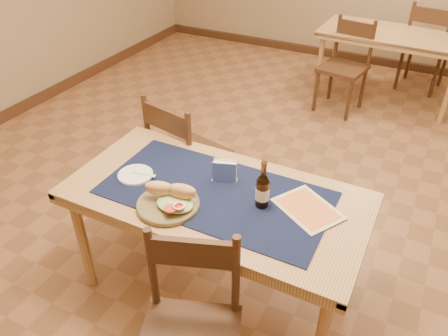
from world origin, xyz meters
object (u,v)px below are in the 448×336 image
at_px(beer_bottle, 263,190).
at_px(napkin_holder, 225,171).
at_px(main_table, 216,205).
at_px(sandwich_plate, 170,201).
at_px(chair_main_far, 186,156).
at_px(back_table, 393,40).
at_px(chair_main_near, 190,333).

xyz_separation_m(beer_bottle, napkin_holder, (-0.27, 0.11, -0.04)).
bearing_deg(main_table, napkin_holder, 92.83).
bearing_deg(main_table, sandwich_plate, -126.63).
bearing_deg(napkin_holder, chair_main_far, 140.16).
bearing_deg(back_table, chair_main_near, -92.91).
distance_m(main_table, chair_main_near, 0.69).
distance_m(back_table, sandwich_plate, 3.49).
xyz_separation_m(sandwich_plate, napkin_holder, (0.15, 0.32, 0.02)).
bearing_deg(back_table, sandwich_plate, -99.13).
bearing_deg(napkin_holder, main_table, -87.17).
bearing_deg(sandwich_plate, back_table, 80.87).
height_order(back_table, chair_main_near, chair_main_near).
xyz_separation_m(back_table, napkin_holder, (-0.41, -3.12, 0.15)).
xyz_separation_m(chair_main_far, beer_bottle, (0.79, -0.55, 0.35)).
relative_size(chair_main_near, beer_bottle, 3.58).
height_order(chair_main_near, napkin_holder, chair_main_near).
relative_size(main_table, back_table, 1.06).
xyz_separation_m(main_table, back_table, (0.40, 3.24, 0.00)).
bearing_deg(chair_main_far, back_table, 70.80).
relative_size(back_table, napkin_holder, 10.17).
bearing_deg(chair_main_far, main_table, -46.40).
height_order(chair_main_near, sandwich_plate, chair_main_near).
bearing_deg(back_table, chair_main_far, -109.20).
xyz_separation_m(chair_main_near, napkin_holder, (-0.21, 0.76, 0.32)).
height_order(back_table, sandwich_plate, sandwich_plate).
relative_size(chair_main_near, napkin_holder, 6.35).
bearing_deg(beer_bottle, back_table, 87.47).
distance_m(main_table, napkin_holder, 0.19).
height_order(main_table, back_table, same).
height_order(main_table, sandwich_plate, sandwich_plate).
distance_m(sandwich_plate, napkin_holder, 0.35).
relative_size(main_table, napkin_holder, 10.77).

